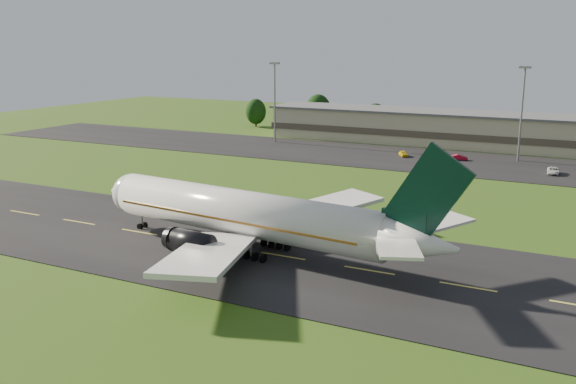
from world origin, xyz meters
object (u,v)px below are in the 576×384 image
at_px(service_vehicle_a, 403,154).
at_px(terminal, 535,134).
at_px(airliner, 249,215).
at_px(light_mast_centre, 522,102).
at_px(service_vehicle_b, 459,157).
at_px(light_mast_west, 275,93).
at_px(service_vehicle_c, 553,171).

bearing_deg(service_vehicle_a, terminal, 9.76).
xyz_separation_m(airliner, service_vehicle_a, (-3.22, 74.06, -3.94)).
height_order(light_mast_centre, service_vehicle_b, light_mast_centre).
relative_size(light_mast_west, service_vehicle_a, 5.55).
relative_size(airliner, service_vehicle_c, 10.76).
xyz_separation_m(light_mast_centre, service_vehicle_a, (-23.84, -6.03, -12.01)).
bearing_deg(light_mast_centre, service_vehicle_a, -165.81).
xyz_separation_m(terminal, light_mast_centre, (-1.40, -16.18, 8.75)).
bearing_deg(service_vehicle_c, light_mast_west, 165.25).
height_order(airliner, light_mast_west, light_mast_west).
bearing_deg(service_vehicle_c, airliner, -117.72).
distance_m(airliner, service_vehicle_b, 75.60).
relative_size(airliner, light_mast_centre, 2.52).
distance_m(service_vehicle_b, service_vehicle_c, 20.96).
bearing_deg(service_vehicle_c, terminal, 98.89).
bearing_deg(service_vehicle_b, service_vehicle_c, -127.12).
distance_m(light_mast_centre, service_vehicle_a, 27.37).
relative_size(airliner, service_vehicle_a, 13.97).
height_order(terminal, service_vehicle_a, terminal).
bearing_deg(light_mast_centre, service_vehicle_b, -156.01).
bearing_deg(light_mast_west, service_vehicle_c, -10.02).
height_order(light_mast_centre, service_vehicle_a, light_mast_centre).
relative_size(terminal, service_vehicle_a, 39.52).
relative_size(service_vehicle_b, service_vehicle_c, 0.76).
height_order(light_mast_west, service_vehicle_a, light_mast_west).
distance_m(service_vehicle_a, service_vehicle_b, 12.33).
distance_m(airliner, terminal, 98.76).
distance_m(terminal, service_vehicle_b, 25.16).
bearing_deg(service_vehicle_a, light_mast_centre, -17.39).
bearing_deg(service_vehicle_b, light_mast_centre, -83.84).
bearing_deg(airliner, light_mast_west, 121.91).
height_order(airliner, service_vehicle_a, airliner).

